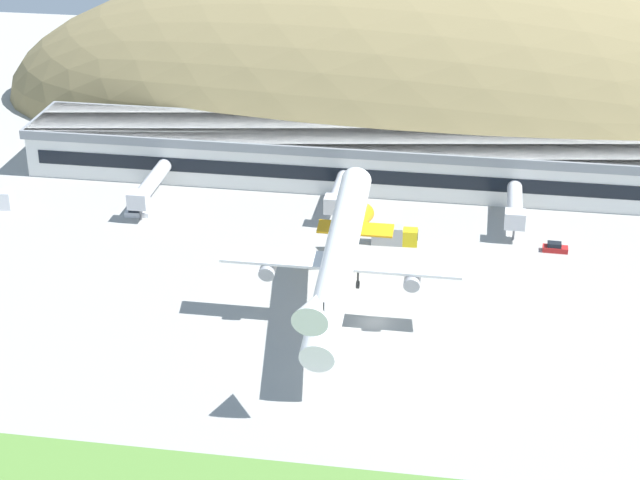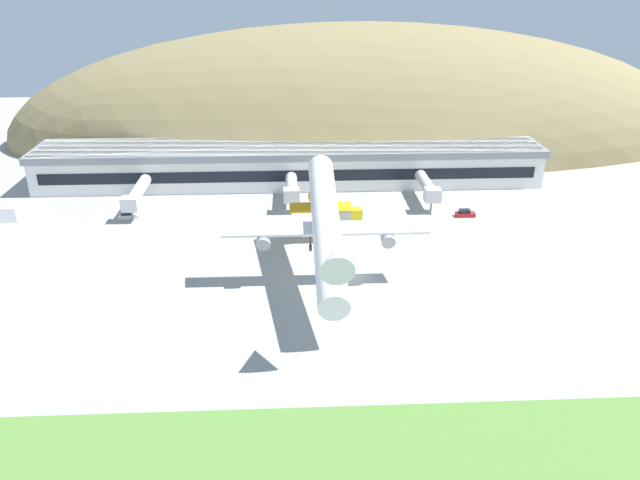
{
  "view_description": "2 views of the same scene",
  "coord_description": "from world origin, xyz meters",
  "views": [
    {
      "loc": [
        13.02,
        -131.86,
        78.5
      ],
      "look_at": [
        -8.39,
        2.39,
        11.32
      ],
      "focal_mm": 60.0,
      "sensor_mm": 36.0,
      "label": 1
    },
    {
      "loc": [
        -10.45,
        -94.37,
        50.04
      ],
      "look_at": [
        -6.08,
        -4.35,
        9.31
      ],
      "focal_mm": 35.0,
      "sensor_mm": 36.0,
      "label": 2
    }
  ],
  "objects": [
    {
      "name": "service_car_0",
      "position": [
        26.33,
        26.92,
        0.65
      ],
      "size": [
        4.1,
        1.83,
        1.56
      ],
      "color": "#B21E1E",
      "rests_on": "ground_plane"
    },
    {
      "name": "terminal_building",
      "position": [
        -10.69,
        51.13,
        5.28
      ],
      "size": [
        120.87,
        17.04,
        9.32
      ],
      "color": "white",
      "rests_on": "ground_plane"
    },
    {
      "name": "service_car_1",
      "position": [
        -44.88,
        29.29,
        0.67
      ],
      "size": [
        4.35,
        1.93,
        1.63
      ],
      "color": "silver",
      "rests_on": "ground_plane"
    },
    {
      "name": "jetway_2",
      "position": [
        19.67,
        34.82,
        3.99
      ],
      "size": [
        3.38,
        15.05,
        5.43
      ],
      "color": "silver",
      "rests_on": "ground_plane"
    },
    {
      "name": "traffic_cone_0",
      "position": [
        -5.9,
        23.44,
        0.28
      ],
      "size": [
        0.52,
        0.52,
        0.58
      ],
      "color": "orange",
      "rests_on": "ground_plane"
    },
    {
      "name": "ground_plane",
      "position": [
        0.0,
        0.0,
        0.0
      ],
      "size": [
        318.08,
        318.08,
        0.0
      ],
      "primitive_type": "plane",
      "color": "#9E9E99"
    },
    {
      "name": "box_truck",
      "position": [
        0.24,
        25.56,
        1.5
      ],
      "size": [
        7.65,
        2.53,
        3.1
      ],
      "color": "gold",
      "rests_on": "ground_plane"
    },
    {
      "name": "hill_backdrop",
      "position": [
        10.06,
        90.51,
        0.0
      ],
      "size": [
        207.67,
        77.07,
        67.76
      ],
      "primitive_type": "ellipsoid",
      "color": "olive",
      "rests_on": "ground_plane"
    },
    {
      "name": "jetway_0",
      "position": [
        -43.75,
        33.66,
        3.99
      ],
      "size": [
        3.38,
        17.26,
        5.43
      ],
      "color": "silver",
      "rests_on": "ground_plane"
    },
    {
      "name": "jetway_1",
      "position": [
        -10.45,
        35.5,
        3.99
      ],
      "size": [
        3.38,
        13.78,
        5.43
      ],
      "color": "silver",
      "rests_on": "ground_plane"
    },
    {
      "name": "cargo_airplane",
      "position": [
        -4.99,
        -1.64,
        10.65
      ],
      "size": [
        33.91,
        49.6,
        14.77
      ],
      "color": "white"
    }
  ]
}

